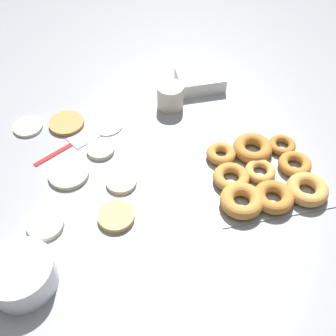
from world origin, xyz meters
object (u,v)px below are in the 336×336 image
at_px(pancake_4, 45,225).
at_px(pancake_6, 101,149).
at_px(paper_cup, 170,96).
at_px(spatula, 79,140).
at_px(pancake_2, 116,216).
at_px(pancake_0, 69,173).
at_px(pancake_3, 107,125).
at_px(donut_tray, 263,176).
at_px(container_stack, 200,80).
at_px(pancake_1, 66,123).
at_px(batter_bowl, 21,275).
at_px(pancake_7, 121,181).
at_px(pancake_5, 28,127).

bearing_deg(pancake_4, pancake_6, -35.39).
xyz_separation_m(paper_cup, spatula, (-0.10, 0.30, -0.04)).
bearing_deg(pancake_4, paper_cup, -46.59).
bearing_deg(pancake_2, pancake_0, 32.21).
distance_m(pancake_4, pancake_6, 0.28).
relative_size(pancake_3, donut_tray, 0.30).
xyz_separation_m(pancake_2, pancake_3, (0.35, -0.02, -0.00)).
distance_m(pancake_3, spatula, 0.10).
distance_m(pancake_0, container_stack, 0.56).
bearing_deg(pancake_6, container_stack, -57.16).
xyz_separation_m(pancake_1, pancake_6, (-0.14, -0.09, 0.00)).
bearing_deg(pancake_2, spatula, 13.13).
distance_m(pancake_2, batter_bowl, 0.26).
bearing_deg(pancake_3, pancake_4, 149.52).
height_order(pancake_4, paper_cup, paper_cup).
distance_m(pancake_1, donut_tray, 0.61).
height_order(pancake_7, batter_bowl, batter_bowl).
bearing_deg(spatula, container_stack, -7.46).
distance_m(pancake_5, spatula, 0.17).
relative_size(pancake_2, pancake_7, 1.12).
relative_size(pancake_3, spatula, 0.43).
xyz_separation_m(pancake_4, batter_bowl, (-0.14, 0.05, 0.03)).
distance_m(pancake_6, container_stack, 0.43).
xyz_separation_m(donut_tray, container_stack, (0.44, 0.06, 0.01)).
relative_size(pancake_4, pancake_7, 1.10).
distance_m(pancake_2, pancake_6, 0.25).
distance_m(pancake_2, pancake_5, 0.45).
distance_m(donut_tray, spatula, 0.55).
xyz_separation_m(pancake_0, paper_cup, (0.23, -0.34, 0.03)).
height_order(pancake_2, spatula, pancake_2).
bearing_deg(pancake_7, pancake_5, 41.61).
relative_size(pancake_5, batter_bowl, 0.57).
bearing_deg(pancake_0, pancake_2, -147.79).
distance_m(pancake_1, batter_bowl, 0.53).
xyz_separation_m(container_stack, spatula, (-0.18, 0.42, -0.02)).
bearing_deg(pancake_3, spatula, 115.68).
distance_m(pancake_1, paper_cup, 0.34).
bearing_deg(pancake_3, donut_tray, -128.52).
distance_m(pancake_5, paper_cup, 0.45).
xyz_separation_m(pancake_5, pancake_7, (-0.28, -0.25, 0.00)).
height_order(pancake_2, pancake_5, pancake_2).
distance_m(pancake_5, donut_tray, 0.72).
bearing_deg(donut_tray, batter_bowl, 104.93).
bearing_deg(pancake_0, pancake_6, -52.90).
xyz_separation_m(pancake_7, batter_bowl, (-0.24, 0.26, 0.03)).
distance_m(pancake_6, pancake_7, 0.14).
xyz_separation_m(donut_tray, spatula, (0.27, 0.48, -0.02)).
height_order(pancake_5, pancake_7, pancake_7).
height_order(pancake_4, container_stack, container_stack).
xyz_separation_m(pancake_3, container_stack, (0.13, -0.33, 0.02)).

